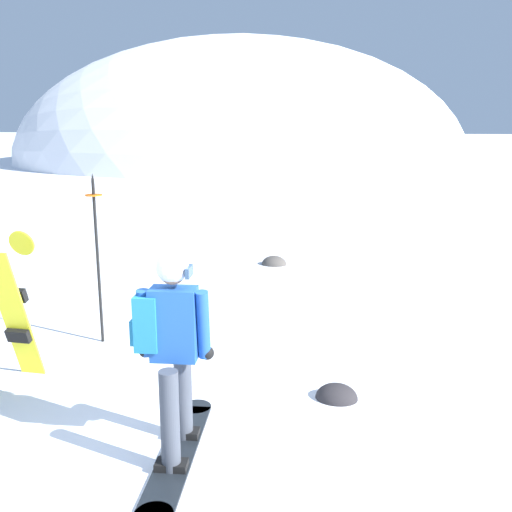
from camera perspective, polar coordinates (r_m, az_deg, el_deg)
name	(u,v)px	position (r m, az deg, el deg)	size (l,w,h in m)	color
ground_plane	(180,456)	(5.03, -7.57, -19.06)	(300.00, 300.00, 0.00)	white
ridge_peak_main	(239,161)	(41.57, -1.70, 9.35)	(31.01, 27.91, 16.76)	white
snowboarder_main	(171,350)	(4.65, -8.40, -9.15)	(0.64, 1.83, 1.71)	black
spare_snowboard	(16,308)	(6.44, -22.67, -4.78)	(0.28, 0.53, 1.59)	yellow
piste_marker_near	(97,248)	(7.19, -15.46, 0.73)	(0.20, 0.20, 2.09)	black
rock_dark	(274,264)	(11.11, 1.80, -0.85)	(0.48, 0.41, 0.34)	#4C4742
rock_mid	(336,398)	(5.93, 7.97, -13.77)	(0.42, 0.36, 0.29)	#282628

